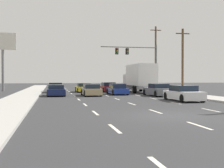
% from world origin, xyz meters
% --- Properties ---
extents(ground_plane, '(140.00, 140.00, 0.00)m').
position_xyz_m(ground_plane, '(0.00, 25.00, 0.00)').
color(ground_plane, '#333335').
extents(sidewalk_right, '(2.95, 80.00, 0.14)m').
position_xyz_m(sidewalk_right, '(8.42, 20.00, 0.07)').
color(sidewalk_right, '#B2AFA8').
rests_on(sidewalk_right, ground_plane).
extents(sidewalk_left, '(2.95, 80.00, 0.14)m').
position_xyz_m(sidewalk_left, '(-8.42, 20.00, 0.07)').
color(sidewalk_left, '#B2AFA8').
rests_on(sidewalk_left, ground_plane).
extents(lane_markings, '(6.94, 62.00, 0.01)m').
position_xyz_m(lane_markings, '(-0.00, 21.90, 0.00)').
color(lane_markings, silver).
rests_on(lane_markings, ground_plane).
extents(car_green, '(1.96, 4.37, 1.27)m').
position_xyz_m(car_green, '(-5.25, 25.56, 0.58)').
color(car_green, '#196B38').
rests_on(car_green, ground_plane).
extents(car_navy, '(1.91, 4.19, 1.18)m').
position_xyz_m(car_navy, '(-5.25, 17.69, 0.55)').
color(car_navy, '#141E4C').
rests_on(car_navy, ground_plane).
extents(car_yellow, '(2.00, 4.42, 1.20)m').
position_xyz_m(car_yellow, '(-1.54, 25.48, 0.55)').
color(car_yellow, yellow).
rests_on(car_yellow, ground_plane).
extents(car_tan, '(1.85, 4.37, 1.24)m').
position_xyz_m(car_tan, '(-1.60, 17.34, 0.58)').
color(car_tan, tan).
rests_on(car_tan, ground_plane).
extents(car_maroon, '(1.90, 4.25, 1.30)m').
position_xyz_m(car_maroon, '(1.74, 25.39, 0.59)').
color(car_maroon, maroon).
rests_on(car_maroon, ground_plane).
extents(car_blue, '(1.82, 4.49, 1.23)m').
position_xyz_m(car_blue, '(1.64, 19.11, 0.56)').
color(car_blue, '#1E389E').
rests_on(car_blue, ground_plane).
extents(box_truck, '(2.65, 7.83, 3.59)m').
position_xyz_m(box_truck, '(5.35, 22.79, 2.06)').
color(box_truck, white).
rests_on(box_truck, ground_plane).
extents(car_gray, '(1.96, 4.57, 1.29)m').
position_xyz_m(car_gray, '(5.19, 15.49, 0.59)').
color(car_gray, slate).
rests_on(car_gray, ground_plane).
extents(car_white, '(1.91, 4.42, 1.27)m').
position_xyz_m(car_white, '(4.91, 8.79, 0.59)').
color(car_white, white).
rests_on(car_white, ground_plane).
extents(traffic_signal_mast, '(8.98, 0.69, 7.11)m').
position_xyz_m(traffic_signal_mast, '(6.78, 30.35, 5.36)').
color(traffic_signal_mast, '#595B56').
rests_on(traffic_signal_mast, ground_plane).
extents(utility_pole_mid, '(1.80, 0.28, 8.05)m').
position_xyz_m(utility_pole_mid, '(10.38, 20.72, 4.16)').
color(utility_pole_mid, brown).
rests_on(utility_pole_mid, ground_plane).
extents(utility_pole_far, '(1.80, 0.28, 10.21)m').
position_xyz_m(utility_pole_far, '(10.78, 31.62, 5.24)').
color(utility_pole_far, brown).
rests_on(utility_pole_far, ground_plane).
extents(roadside_billboard, '(3.70, 0.36, 8.29)m').
position_xyz_m(roadside_billboard, '(-12.51, 30.27, 5.84)').
color(roadside_billboard, slate).
rests_on(roadside_billboard, ground_plane).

